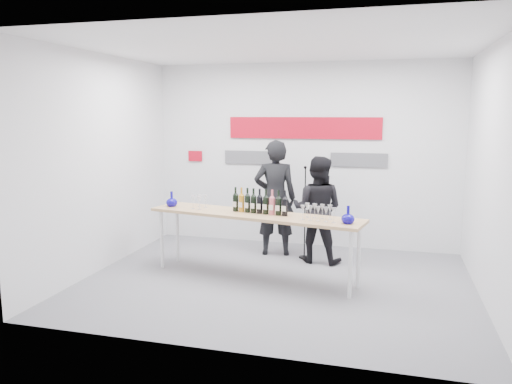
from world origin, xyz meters
TOP-DOWN VIEW (x-y plane):
  - ground at (0.00, 0.00)m, footprint 5.00×5.00m
  - back_wall at (0.00, 2.00)m, footprint 5.00×0.04m
  - signage at (-0.06, 1.97)m, footprint 3.38×0.02m
  - tasting_table at (-0.33, 0.11)m, footprint 2.98×1.12m
  - wine_bottles at (-0.26, 0.13)m, footprint 0.80×0.22m
  - decanter_left at (-1.59, 0.30)m, footprint 0.16×0.16m
  - decanter_right at (0.92, -0.18)m, footprint 0.16×0.16m
  - glasses_left at (-1.16, 0.27)m, footprint 0.19×0.24m
  - glasses_right at (0.55, -0.06)m, footprint 0.46×0.30m
  - presenter_left at (-0.31, 1.28)m, footprint 0.73×0.56m
  - presenter_right at (0.38, 1.07)m, footprint 0.82×0.67m
  - mic_stand at (0.17, 1.19)m, footprint 0.16×0.16m

SIDE VIEW (x-z plane):
  - ground at x=0.00m, z-range 0.00..0.00m
  - mic_stand at x=0.17m, z-range -0.28..1.14m
  - presenter_right at x=0.38m, z-range 0.00..1.57m
  - tasting_table at x=-0.33m, z-range 0.37..1.25m
  - presenter_left at x=-0.31m, z-range 0.00..1.79m
  - glasses_right at x=0.55m, z-range 0.88..1.06m
  - glasses_left at x=-1.16m, z-range 0.88..1.06m
  - decanter_left at x=-1.59m, z-range 0.88..1.09m
  - decanter_right at x=0.92m, z-range 0.88..1.09m
  - wine_bottles at x=-0.26m, z-range 0.88..1.21m
  - back_wall at x=0.00m, z-range 0.00..3.00m
  - signage at x=-0.06m, z-range 1.41..2.20m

